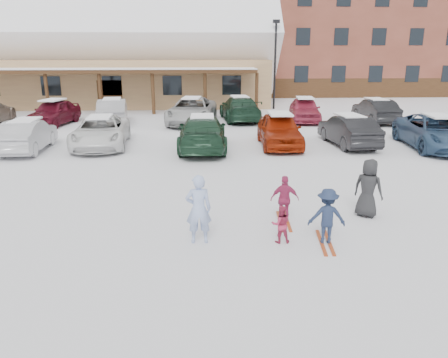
{
  "coord_description": "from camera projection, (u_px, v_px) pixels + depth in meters",
  "views": [
    {
      "loc": [
        -0.26,
        -9.99,
        4.23
      ],
      "look_at": [
        0.3,
        1.0,
        1.0
      ],
      "focal_mm": 35.0,
      "sensor_mm": 36.0,
      "label": 1
    }
  ],
  "objects": [
    {
      "name": "ground",
      "position": [
        214.0,
        229.0,
        10.78
      ],
      "size": [
        160.0,
        160.0,
        0.0
      ],
      "primitive_type": "plane",
      "color": "white",
      "rests_on": "ground"
    },
    {
      "name": "day_lodge",
      "position": [
        95.0,
        55.0,
        36.02
      ],
      "size": [
        29.12,
        12.5,
        10.38
      ],
      "color": "tan",
      "rests_on": "ground"
    },
    {
      "name": "alpine_hotel",
      "position": [
        340.0,
        7.0,
        45.47
      ],
      "size": [
        31.48,
        14.01,
        21.48
      ],
      "color": "brown",
      "rests_on": "ground"
    },
    {
      "name": "lamp_post",
      "position": [
        275.0,
        60.0,
        32.28
      ],
      "size": [
        0.5,
        0.25,
        6.43
      ],
      "color": "black",
      "rests_on": "ground"
    },
    {
      "name": "conifer_3",
      "position": [
        253.0,
        43.0,
        51.8
      ],
      "size": [
        3.96,
        3.96,
        9.18
      ],
      "color": "black",
      "rests_on": "ground"
    },
    {
      "name": "adult_skier",
      "position": [
        199.0,
        209.0,
        9.84
      ],
      "size": [
        0.61,
        0.42,
        1.61
      ],
      "primitive_type": "imported",
      "rotation": [
        0.0,
        0.0,
        3.19
      ],
      "color": "#9EB4E5",
      "rests_on": "ground"
    },
    {
      "name": "toddler_red",
      "position": [
        281.0,
        224.0,
        9.93
      ],
      "size": [
        0.44,
        0.34,
        0.89
      ],
      "primitive_type": "imported",
      "rotation": [
        0.0,
        0.0,
        3.15
      ],
      "color": "#A8294A",
      "rests_on": "ground"
    },
    {
      "name": "child_navy",
      "position": [
        327.0,
        216.0,
        9.84
      ],
      "size": [
        0.89,
        0.58,
        1.3
      ],
      "primitive_type": "imported",
      "rotation": [
        0.0,
        0.0,
        3.02
      ],
      "color": "#1C2844",
      "rests_on": "ground"
    },
    {
      "name": "skis_child_navy",
      "position": [
        325.0,
        242.0,
        10.01
      ],
      "size": [
        0.36,
        1.41,
        0.03
      ],
      "primitive_type": "cube",
      "rotation": [
        0.0,
        0.0,
        3.02
      ],
      "color": "#A03B16",
      "rests_on": "ground"
    },
    {
      "name": "child_magenta",
      "position": [
        285.0,
        199.0,
        11.1
      ],
      "size": [
        0.74,
        0.35,
        1.23
      ],
      "primitive_type": "imported",
      "rotation": [
        0.0,
        0.0,
        3.08
      ],
      "color": "#AB2C5A",
      "rests_on": "ground"
    },
    {
      "name": "skis_child_magenta",
      "position": [
        284.0,
        221.0,
        11.26
      ],
      "size": [
        0.29,
        1.41,
        0.03
      ],
      "primitive_type": "cube",
      "rotation": [
        0.0,
        0.0,
        3.08
      ],
      "color": "#A03B16",
      "rests_on": "ground"
    },
    {
      "name": "bystander_dark",
      "position": [
        368.0,
        188.0,
        11.44
      ],
      "size": [
        0.9,
        0.87,
        1.56
      ],
      "primitive_type": "imported",
      "rotation": [
        0.0,
        0.0,
        2.44
      ],
      "color": "#232426",
      "rests_on": "ground"
    },
    {
      "name": "parked_car_1",
      "position": [
        27.0,
        136.0,
        19.03
      ],
      "size": [
        1.65,
        4.25,
        1.38
      ],
      "primitive_type": "imported",
      "rotation": [
        0.0,
        0.0,
        3.19
      ],
      "color": "#B2B3B8",
      "rests_on": "ground"
    },
    {
      "name": "parked_car_2",
      "position": [
        101.0,
        132.0,
        19.91
      ],
      "size": [
        2.69,
        5.18,
        1.39
      ],
      "primitive_type": "imported",
      "rotation": [
        0.0,
        0.0,
        0.08
      ],
      "color": "white",
      "rests_on": "ground"
    },
    {
      "name": "parked_car_3",
      "position": [
        202.0,
        133.0,
        19.33
      ],
      "size": [
        2.17,
        5.19,
        1.5
      ],
      "primitive_type": "imported",
      "rotation": [
        0.0,
        0.0,
        3.13
      ],
      "color": "#1B3B27",
      "rests_on": "ground"
    },
    {
      "name": "parked_car_4",
      "position": [
        279.0,
        130.0,
        20.02
      ],
      "size": [
        1.91,
        4.5,
        1.52
      ],
      "primitive_type": "imported",
      "rotation": [
        0.0,
        0.0,
        -0.03
      ],
      "color": "#9D250A",
      "rests_on": "ground"
    },
    {
      "name": "parked_car_5",
      "position": [
        348.0,
        130.0,
        20.18
      ],
      "size": [
        1.82,
        4.4,
        1.42
      ],
      "primitive_type": "imported",
      "rotation": [
        0.0,
        0.0,
        3.22
      ],
      "color": "black",
      "rests_on": "ground"
    },
    {
      "name": "parked_car_6",
      "position": [
        437.0,
        132.0,
        19.56
      ],
      "size": [
        2.99,
        5.57,
        1.49
      ],
      "primitive_type": "imported",
      "rotation": [
        0.0,
        0.0,
        -0.1
      ],
      "color": "#314D6E",
      "rests_on": "ground"
    },
    {
      "name": "parked_car_8",
      "position": [
        54.0,
        112.0,
        25.88
      ],
      "size": [
        2.48,
        4.61,
        1.49
      ],
      "primitive_type": "imported",
      "rotation": [
        0.0,
        0.0,
        -0.17
      ],
      "color": "#5A0E1E",
      "rests_on": "ground"
    },
    {
      "name": "parked_car_9",
      "position": [
        113.0,
        111.0,
        26.25
      ],
      "size": [
        2.2,
        4.75,
        1.51
      ],
      "primitive_type": "imported",
      "rotation": [
        0.0,
        0.0,
        3.28
      ],
      "color": "#A4A4A8",
      "rests_on": "ground"
    },
    {
      "name": "parked_car_10",
      "position": [
        192.0,
        111.0,
        26.31
      ],
      "size": [
        3.29,
        5.91,
        1.56
      ],
      "primitive_type": "imported",
      "rotation": [
        0.0,
        0.0,
        -0.13
      ],
      "color": "#B9B9B9",
      "rests_on": "ground"
    },
    {
      "name": "parked_car_11",
      "position": [
        240.0,
        109.0,
        27.48
      ],
      "size": [
        2.5,
        5.35,
        1.51
      ],
      "primitive_type": "imported",
      "rotation": [
        0.0,
        0.0,
        3.22
      ],
      "color": "#1A3927",
      "rests_on": "ground"
    },
    {
      "name": "parked_car_12",
      "position": [
        305.0,
        110.0,
        27.15
      ],
      "size": [
        2.26,
        4.51,
        1.47
      ],
      "primitive_type": "imported",
      "rotation": [
        0.0,
        0.0,
        -0.12
      ],
      "color": "#AB2F4A",
      "rests_on": "ground"
    },
    {
      "name": "parked_car_13",
      "position": [
        375.0,
        111.0,
        26.82
      ],
      "size": [
        1.57,
        4.36,
        1.43
      ],
      "primitive_type": "imported",
      "rotation": [
        0.0,
        0.0,
        3.15
      ],
      "color": "black",
      "rests_on": "ground"
    }
  ]
}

